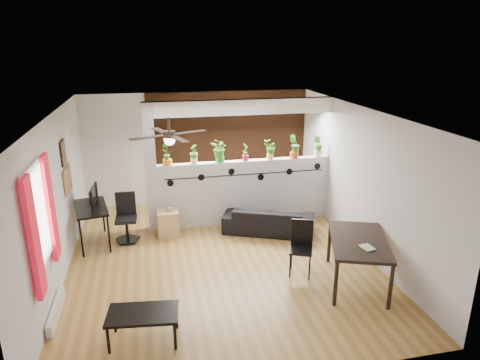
{
  "coord_description": "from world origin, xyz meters",
  "views": [
    {
      "loc": [
        -1.1,
        -6.76,
        3.71
      ],
      "look_at": [
        0.49,
        0.6,
        1.24
      ],
      "focal_mm": 32.0,
      "sensor_mm": 36.0,
      "label": 1
    }
  ],
  "objects_px": {
    "potted_plant_0": "(167,153)",
    "dining_table": "(359,244)",
    "potted_plant_2": "(220,150)",
    "cube_shelf": "(168,223)",
    "potted_plant_1": "(194,154)",
    "potted_plant_3": "(245,151)",
    "potted_plant_5": "(294,146)",
    "computer_desk": "(91,210)",
    "office_chair": "(127,221)",
    "potted_plant_6": "(318,146)",
    "coffee_table": "(143,315)",
    "cup": "(170,209)",
    "ceiling_fan": "(169,136)",
    "potted_plant_4": "(270,149)",
    "sofa": "(269,220)",
    "folding_chair": "(301,242)"
  },
  "relations": [
    {
      "from": "potted_plant_0",
      "to": "coffee_table",
      "type": "height_order",
      "value": "potted_plant_0"
    },
    {
      "from": "potted_plant_0",
      "to": "folding_chair",
      "type": "distance_m",
      "value": 3.2
    },
    {
      "from": "office_chair",
      "to": "cup",
      "type": "bearing_deg",
      "value": 5.51
    },
    {
      "from": "potted_plant_0",
      "to": "potted_plant_3",
      "type": "bearing_deg",
      "value": 0.0
    },
    {
      "from": "potted_plant_0",
      "to": "folding_chair",
      "type": "xyz_separation_m",
      "value": [
        2.02,
        -2.25,
        -1.07
      ]
    },
    {
      "from": "cup",
      "to": "potted_plant_1",
      "type": "bearing_deg",
      "value": 32.11
    },
    {
      "from": "potted_plant_2",
      "to": "potted_plant_4",
      "type": "height_order",
      "value": "potted_plant_2"
    },
    {
      "from": "sofa",
      "to": "dining_table",
      "type": "distance_m",
      "value": 2.35
    },
    {
      "from": "potted_plant_2",
      "to": "dining_table",
      "type": "relative_size",
      "value": 0.3
    },
    {
      "from": "potted_plant_3",
      "to": "potted_plant_5",
      "type": "height_order",
      "value": "potted_plant_5"
    },
    {
      "from": "sofa",
      "to": "cube_shelf",
      "type": "height_order",
      "value": "cube_shelf"
    },
    {
      "from": "cube_shelf",
      "to": "office_chair",
      "type": "bearing_deg",
      "value": -174.36
    },
    {
      "from": "potted_plant_3",
      "to": "cup",
      "type": "distance_m",
      "value": 1.91
    },
    {
      "from": "sofa",
      "to": "dining_table",
      "type": "xyz_separation_m",
      "value": [
        0.84,
        -2.16,
        0.43
      ]
    },
    {
      "from": "potted_plant_2",
      "to": "cup",
      "type": "height_order",
      "value": "potted_plant_2"
    },
    {
      "from": "potted_plant_5",
      "to": "cup",
      "type": "relative_size",
      "value": 4.01
    },
    {
      "from": "potted_plant_0",
      "to": "dining_table",
      "type": "xyz_separation_m",
      "value": [
        2.76,
        -2.78,
        -0.92
      ]
    },
    {
      "from": "potted_plant_6",
      "to": "coffee_table",
      "type": "relative_size",
      "value": 0.46
    },
    {
      "from": "ceiling_fan",
      "to": "sofa",
      "type": "relative_size",
      "value": 0.69
    },
    {
      "from": "potted_plant_0",
      "to": "sofa",
      "type": "distance_m",
      "value": 2.44
    },
    {
      "from": "cup",
      "to": "coffee_table",
      "type": "height_order",
      "value": "cup"
    },
    {
      "from": "potted_plant_3",
      "to": "potted_plant_4",
      "type": "bearing_deg",
      "value": -0.0
    },
    {
      "from": "potted_plant_3",
      "to": "potted_plant_6",
      "type": "distance_m",
      "value": 1.58
    },
    {
      "from": "ceiling_fan",
      "to": "folding_chair",
      "type": "height_order",
      "value": "ceiling_fan"
    },
    {
      "from": "office_chair",
      "to": "dining_table",
      "type": "bearing_deg",
      "value": -33.1
    },
    {
      "from": "potted_plant_2",
      "to": "cube_shelf",
      "type": "height_order",
      "value": "potted_plant_2"
    },
    {
      "from": "potted_plant_3",
      "to": "potted_plant_6",
      "type": "relative_size",
      "value": 0.86
    },
    {
      "from": "office_chair",
      "to": "folding_chair",
      "type": "xyz_separation_m",
      "value": [
        2.87,
        -1.83,
        0.13
      ]
    },
    {
      "from": "potted_plant_0",
      "to": "potted_plant_6",
      "type": "relative_size",
      "value": 1.12
    },
    {
      "from": "potted_plant_2",
      "to": "potted_plant_6",
      "type": "bearing_deg",
      "value": 0.0
    },
    {
      "from": "office_chair",
      "to": "folding_chair",
      "type": "bearing_deg",
      "value": -32.49
    },
    {
      "from": "coffee_table",
      "to": "potted_plant_2",
      "type": "bearing_deg",
      "value": 65.23
    },
    {
      "from": "potted_plant_4",
      "to": "cube_shelf",
      "type": "xyz_separation_m",
      "value": [
        -2.17,
        -0.34,
        -1.31
      ]
    },
    {
      "from": "sofa",
      "to": "coffee_table",
      "type": "distance_m",
      "value": 3.78
    },
    {
      "from": "potted_plant_5",
      "to": "folding_chair",
      "type": "bearing_deg",
      "value": -105.28
    },
    {
      "from": "potted_plant_1",
      "to": "dining_table",
      "type": "xyz_separation_m",
      "value": [
        2.24,
        -2.78,
        -0.87
      ]
    },
    {
      "from": "dining_table",
      "to": "sofa",
      "type": "bearing_deg",
      "value": 111.21
    },
    {
      "from": "potted_plant_2",
      "to": "potted_plant_3",
      "type": "height_order",
      "value": "potted_plant_2"
    },
    {
      "from": "ceiling_fan",
      "to": "dining_table",
      "type": "height_order",
      "value": "ceiling_fan"
    },
    {
      "from": "potted_plant_1",
      "to": "cube_shelf",
      "type": "relative_size",
      "value": 0.77
    },
    {
      "from": "potted_plant_0",
      "to": "cup",
      "type": "relative_size",
      "value": 4.03
    },
    {
      "from": "potted_plant_0",
      "to": "dining_table",
      "type": "distance_m",
      "value": 4.02
    },
    {
      "from": "potted_plant_4",
      "to": "computer_desk",
      "type": "distance_m",
      "value": 3.71
    },
    {
      "from": "potted_plant_0",
      "to": "potted_plant_2",
      "type": "distance_m",
      "value": 1.05
    },
    {
      "from": "potted_plant_3",
      "to": "dining_table",
      "type": "xyz_separation_m",
      "value": [
        1.18,
        -2.78,
        -0.87
      ]
    },
    {
      "from": "cube_shelf",
      "to": "office_chair",
      "type": "xyz_separation_m",
      "value": [
        -0.79,
        -0.08,
        0.16
      ]
    },
    {
      "from": "cube_shelf",
      "to": "folding_chair",
      "type": "distance_m",
      "value": 2.84
    },
    {
      "from": "potted_plant_3",
      "to": "dining_table",
      "type": "height_order",
      "value": "potted_plant_3"
    },
    {
      "from": "dining_table",
      "to": "computer_desk",
      "type": "bearing_deg",
      "value": 151.11
    },
    {
      "from": "potted_plant_4",
      "to": "sofa",
      "type": "bearing_deg",
      "value": -106.22
    }
  ]
}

